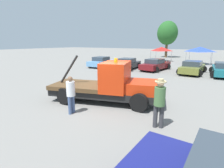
{
  "coord_description": "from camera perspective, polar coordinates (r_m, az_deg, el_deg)",
  "views": [
    {
      "loc": [
        5.24,
        -7.59,
        3.19
      ],
      "look_at": [
        0.5,
        0.0,
        1.05
      ],
      "focal_mm": 28.0,
      "sensor_mm": 36.0,
      "label": 1
    }
  ],
  "objects": [
    {
      "name": "parked_car_olive",
      "position": [
        20.05,
        24.79,
        4.93
      ],
      "size": [
        2.53,
        4.83,
        1.34
      ],
      "rotation": [
        0.0,
        0.0,
        1.54
      ],
      "color": "olive",
      "rests_on": "ground"
    },
    {
      "name": "person_at_hood",
      "position": [
        8.05,
        -13.3,
        -2.69
      ],
      "size": [
        0.38,
        0.38,
        1.73
      ],
      "rotation": [
        0.0,
        0.0,
        0.01
      ],
      "color": "#475B84",
      "rests_on": "ground"
    },
    {
      "name": "parked_car_maroon",
      "position": [
        21.08,
        13.93,
        6.13
      ],
      "size": [
        2.78,
        4.87,
        1.34
      ],
      "rotation": [
        0.0,
        0.0,
        1.44
      ],
      "color": "maroon",
      "rests_on": "ground"
    },
    {
      "name": "person_near_truck",
      "position": [
        6.73,
        15.26,
        -4.89
      ],
      "size": [
        0.42,
        0.42,
        1.91
      ],
      "rotation": [
        0.0,
        0.0,
        5.04
      ],
      "color": "#38383D",
      "rests_on": "ground"
    },
    {
      "name": "parked_car_charcoal",
      "position": [
        21.45,
        5.1,
        6.59
      ],
      "size": [
        2.65,
        4.58,
        1.34
      ],
      "rotation": [
        0.0,
        0.0,
        1.64
      ],
      "color": "#2D2D33",
      "rests_on": "ground"
    },
    {
      "name": "tow_truck",
      "position": [
        9.39,
        -0.43,
        -0.43
      ],
      "size": [
        6.26,
        3.58,
        2.51
      ],
      "rotation": [
        0.0,
        0.0,
        0.29
      ],
      "color": "black",
      "rests_on": "ground"
    },
    {
      "name": "traffic_cone",
      "position": [
        11.86,
        4.7,
        -0.93
      ],
      "size": [
        0.4,
        0.4,
        0.55
      ],
      "color": "black",
      "rests_on": "ground"
    },
    {
      "name": "canopy_tent_blue",
      "position": [
        29.29,
        26.8,
        10.09
      ],
      "size": [
        3.26,
        3.26,
        2.56
      ],
      "color": "#9E9EA3",
      "rests_on": "ground"
    },
    {
      "name": "canopy_tent_red",
      "position": [
        31.63,
        15.88,
        10.95
      ],
      "size": [
        2.87,
        2.87,
        2.44
      ],
      "color": "#9E9EA3",
      "rests_on": "ground"
    },
    {
      "name": "parked_car_teal",
      "position": [
        19.96,
        32.77,
        4.0
      ],
      "size": [
        2.72,
        4.94,
        1.34
      ],
      "rotation": [
        0.0,
        0.0,
        1.66
      ],
      "color": "#196670",
      "rests_on": "ground"
    },
    {
      "name": "parked_car_skyblue",
      "position": [
        23.52,
        -3.36,
        7.22
      ],
      "size": [
        2.69,
        4.71,
        1.34
      ],
      "rotation": [
        0.0,
        0.0,
        1.65
      ],
      "color": "#669ED1",
      "rests_on": "ground"
    },
    {
      "name": "ground_plane",
      "position": [
        9.76,
        -2.5,
        -5.65
      ],
      "size": [
        160.0,
        160.0,
        0.0
      ],
      "primitive_type": "plane",
      "color": "gray"
    },
    {
      "name": "tree_right",
      "position": [
        40.29,
        17.64,
        15.55
      ],
      "size": [
        4.25,
        4.25,
        7.59
      ],
      "color": "brown",
      "rests_on": "ground"
    }
  ]
}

